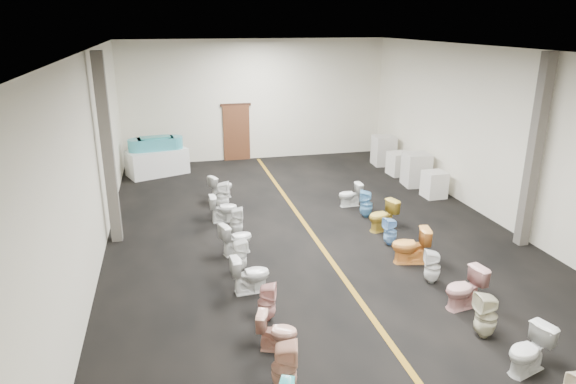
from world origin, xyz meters
name	(u,v)px	position (x,y,z in m)	size (l,w,h in m)	color
floor	(315,238)	(0.00, 0.00, 0.00)	(16.00, 16.00, 0.00)	black
ceiling	(318,50)	(0.00, 0.00, 4.50)	(16.00, 16.00, 0.00)	black
wall_back	(256,100)	(0.00, 8.00, 2.25)	(10.00, 10.00, 0.00)	beige
wall_front	(566,354)	(0.00, -8.00, 2.25)	(10.00, 10.00, 0.00)	beige
wall_left	(91,162)	(-5.00, 0.00, 2.25)	(16.00, 16.00, 0.00)	beige
wall_right	(503,139)	(5.00, 0.00, 2.25)	(16.00, 16.00, 0.00)	beige
aisle_stripe	(315,237)	(0.00, 0.00, 0.00)	(0.12, 15.60, 0.01)	#8C6014
back_door	(237,133)	(-0.80, 7.94, 1.05)	(1.00, 0.10, 2.10)	#562D19
door_frame	(236,105)	(-0.80, 7.95, 2.12)	(1.15, 0.08, 0.10)	#331C11
column_left	(108,151)	(-4.75, 1.00, 2.25)	(0.25, 0.25, 4.50)	#59544C
column_right	(535,153)	(4.75, -1.50, 2.25)	(0.25, 0.25, 4.50)	#59544C
display_table	(157,162)	(-3.79, 6.59, 0.44)	(1.99, 1.00, 0.88)	white
bathtub	(156,144)	(-3.79, 6.59, 1.07)	(1.85, 0.84, 0.55)	teal
appliance_crate_a	(434,184)	(4.40, 2.14, 0.40)	(0.62, 0.62, 0.80)	white
appliance_crate_b	(416,169)	(4.40, 3.34, 0.53)	(0.78, 0.78, 1.07)	silver
appliance_crate_c	(399,164)	(4.40, 4.60, 0.39)	(0.70, 0.70, 0.79)	silver
appliance_crate_d	(384,150)	(4.40, 5.95, 0.54)	(0.76, 0.76, 1.08)	silver
toilet_left_1	(284,368)	(-1.99, -5.26, 0.41)	(0.37, 0.38, 0.82)	tan
toilet_left_2	(277,332)	(-1.87, -4.24, 0.33)	(0.37, 0.66, 0.67)	tan
toilet_left_3	(267,302)	(-1.87, -3.35, 0.36)	(0.32, 0.33, 0.72)	#D99A93
toilet_left_4	(250,274)	(-1.98, -2.27, 0.39)	(0.43, 0.75, 0.77)	white
toilet_left_5	(239,255)	(-2.07, -1.32, 0.36)	(0.32, 0.33, 0.71)	white
toilet_left_6	(236,238)	(-2.01, -0.45, 0.38)	(0.43, 0.75, 0.76)	white
toilet_left_7	(236,222)	(-1.86, 0.62, 0.36)	(0.32, 0.33, 0.72)	white
toilet_left_8	(223,208)	(-2.06, 1.62, 0.37)	(0.42, 0.73, 0.74)	white
toilet_left_9	(222,196)	(-1.99, 2.50, 0.41)	(0.37, 0.38, 0.83)	white
toilet_left_10	(221,187)	(-1.91, 3.52, 0.36)	(0.41, 0.71, 0.73)	white
toilet_right_1	(529,351)	(1.72, -5.68, 0.38)	(0.42, 0.74, 0.75)	silver
toilet_right_2	(486,316)	(1.62, -4.71, 0.41)	(0.37, 0.38, 0.82)	beige
toilet_right_3	(465,289)	(1.79, -3.79, 0.40)	(0.44, 0.78, 0.79)	#DA9D99
toilet_right_4	(432,267)	(1.69, -2.77, 0.36)	(0.32, 0.33, 0.72)	white
toilet_right_5	(410,246)	(1.66, -1.82, 0.41)	(0.46, 0.81, 0.83)	#F59C42
toilet_right_6	(390,232)	(1.63, -0.84, 0.34)	(0.31, 0.32, 0.69)	#86BEF5
toilet_right_7	(383,216)	(1.81, 0.05, 0.39)	(0.44, 0.77, 0.79)	gold
toilet_right_8	(366,204)	(1.76, 1.02, 0.38)	(0.34, 0.35, 0.76)	#6AAFE1
toilet_right_9	(350,195)	(1.64, 1.97, 0.34)	(0.38, 0.67, 0.69)	white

